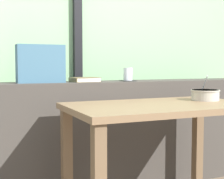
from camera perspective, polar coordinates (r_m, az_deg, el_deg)
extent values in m
cube|color=#8EBC89|center=(3.03, -4.80, 12.94)|extent=(4.80, 0.08, 2.80)
cube|color=black|center=(2.92, -5.95, 11.28)|extent=(0.07, 0.05, 2.60)
cube|color=#423D38|center=(2.54, -0.65, -7.83)|extent=(2.80, 0.32, 0.82)
cube|color=brown|center=(2.11, -7.79, -12.37)|extent=(0.06, 0.06, 0.67)
cube|color=brown|center=(2.56, 14.50, -9.54)|extent=(0.06, 0.06, 0.67)
cube|color=#846647|center=(1.99, 8.23, -2.98)|extent=(1.09, 0.64, 0.03)
cube|color=black|center=(2.52, 2.75, 1.51)|extent=(0.10, 0.10, 0.00)
cylinder|color=white|center=(2.52, 2.75, 2.66)|extent=(0.07, 0.07, 0.10)
cylinder|color=#CC4C38|center=(2.52, 2.75, 2.37)|extent=(0.06, 0.06, 0.06)
cube|color=brown|center=(2.41, -4.66, 1.35)|extent=(0.20, 0.17, 0.00)
cube|color=silver|center=(2.41, -4.67, 1.70)|extent=(0.20, 0.16, 0.03)
cube|color=brown|center=(2.41, -4.67, 2.05)|extent=(0.20, 0.17, 0.00)
cube|color=brown|center=(2.37, -6.76, 1.65)|extent=(0.02, 0.15, 0.03)
cube|color=#426B84|center=(2.33, -12.22, 4.34)|extent=(0.32, 0.15, 0.26)
cylinder|color=#BCB7A8|center=(2.26, 15.71, -0.92)|extent=(0.18, 0.18, 0.07)
cylinder|color=#BCB7A8|center=(2.26, 15.72, -0.14)|extent=(0.19, 0.19, 0.01)
cylinder|color=#B27038|center=(2.26, 15.71, -1.04)|extent=(0.16, 0.16, 0.05)
cylinder|color=silver|center=(2.28, 15.49, 0.60)|extent=(0.03, 0.11, 0.14)
ellipsoid|color=silver|center=(2.30, 15.16, -0.53)|extent=(0.03, 0.05, 0.01)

